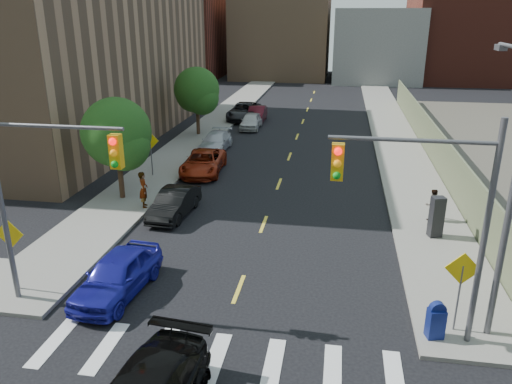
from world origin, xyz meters
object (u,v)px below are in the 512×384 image
(parked_car_black, at_px, (174,203))
(pedestrian_west, at_px, (144,189))
(parked_car_white, at_px, (251,121))
(parked_car_grey, at_px, (244,111))
(mailbox, at_px, (436,320))
(parked_car_maroon, at_px, (257,114))
(payphone, at_px, (437,217))
(parked_car_blue, at_px, (117,275))
(pedestrian_east, at_px, (432,205))
(parked_car_red, at_px, (203,162))
(parked_car_silver, at_px, (216,142))

(parked_car_black, relative_size, pedestrian_west, 2.18)
(parked_car_black, height_order, parked_car_white, parked_car_white)
(parked_car_grey, relative_size, pedestrian_west, 3.02)
(parked_car_black, xyz_separation_m, mailbox, (11.05, -8.33, 0.07))
(mailbox, distance_m, pedestrian_west, 15.60)
(parked_car_black, height_order, parked_car_maroon, parked_car_maroon)
(parked_car_maroon, xyz_separation_m, payphone, (11.95, -23.68, 0.38))
(parked_car_maroon, xyz_separation_m, pedestrian_west, (-2.10, -22.43, 0.39))
(parked_car_blue, height_order, pedestrian_east, pedestrian_east)
(mailbox, bearing_deg, parked_car_red, 112.77)
(mailbox, bearing_deg, parked_car_blue, 160.65)
(payphone, relative_size, pedestrian_west, 0.99)
(mailbox, bearing_deg, parked_car_grey, 96.63)
(parked_car_white, relative_size, pedestrian_east, 2.61)
(parked_car_black, distance_m, parked_car_maroon, 22.98)
(parked_car_red, bearing_deg, parked_car_maroon, 83.52)
(payphone, bearing_deg, parked_car_black, 160.92)
(parked_car_blue, xyz_separation_m, parked_car_grey, (-1.30, 30.90, 0.03))
(parked_car_blue, distance_m, parked_car_grey, 30.93)
(parked_car_red, relative_size, parked_car_white, 1.25)
(parked_car_blue, relative_size, parked_car_silver, 1.00)
(parked_car_red, distance_m, payphone, 14.86)
(parked_car_grey, xyz_separation_m, mailbox, (12.03, -31.90, -0.04))
(parked_car_grey, xyz_separation_m, pedestrian_east, (13.39, -22.35, 0.13))
(payphone, bearing_deg, parked_car_red, 132.95)
(parked_car_blue, relative_size, parked_car_red, 0.89)
(parked_car_blue, height_order, mailbox, parked_car_blue)
(parked_car_blue, bearing_deg, pedestrian_east, 40.70)
(parked_car_maroon, xyz_separation_m, parked_car_grey, (-1.30, 0.60, 0.10))
(parked_car_silver, relative_size, pedestrian_west, 2.39)
(parked_car_white, distance_m, mailbox, 30.20)
(parked_car_red, relative_size, parked_car_maroon, 1.19)
(parked_car_blue, xyz_separation_m, parked_car_silver, (-1.30, 19.77, -0.11))
(parked_car_white, height_order, parked_car_maroon, parked_car_maroon)
(parked_car_white, distance_m, parked_car_grey, 3.90)
(parked_car_white, distance_m, payphone, 23.82)
(parked_car_silver, bearing_deg, parked_car_grey, 90.46)
(parked_car_grey, bearing_deg, mailbox, -68.78)
(parked_car_red, relative_size, parked_car_silver, 1.12)
(parked_car_red, xyz_separation_m, parked_car_maroon, (0.74, 15.97, -0.01))
(parked_car_silver, bearing_deg, pedestrian_east, -39.47)
(parked_car_red, height_order, mailbox, parked_car_red)
(parked_car_red, relative_size, parked_car_grey, 0.88)
(parked_car_silver, height_order, pedestrian_east, pedestrian_east)
(mailbox, height_order, payphone, payphone)
(parked_car_black, relative_size, mailbox, 3.32)
(parked_car_grey, distance_m, pedestrian_west, 23.04)
(parked_car_silver, distance_m, pedestrian_west, 11.93)
(parked_car_white, height_order, parked_car_grey, parked_car_grey)
(parked_car_black, bearing_deg, payphone, 0.74)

